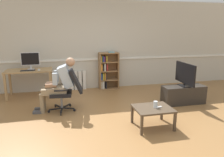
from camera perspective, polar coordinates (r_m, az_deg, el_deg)
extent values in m
plane|color=olive|center=(4.48, 0.65, -11.31)|extent=(18.00, 18.00, 0.00)
cube|color=beige|center=(6.69, -4.87, 8.81)|extent=(12.00, 0.10, 2.70)
cube|color=white|center=(6.68, -4.71, 5.09)|extent=(12.00, 0.03, 0.05)
cube|color=tan|center=(6.19, -26.51, -2.23)|extent=(0.06, 0.06, 0.72)
cube|color=tan|center=(6.02, -16.01, -1.72)|extent=(0.06, 0.06, 0.72)
cube|color=tan|center=(6.56, -15.82, -0.50)|extent=(0.06, 0.06, 0.72)
cube|color=tan|center=(6.71, -25.49, -1.00)|extent=(0.06, 0.06, 0.72)
cube|color=tan|center=(6.27, -21.29, 2.00)|extent=(1.21, 0.63, 0.04)
cube|color=silver|center=(6.31, -20.75, 2.35)|extent=(0.18, 0.14, 0.01)
cube|color=silver|center=(6.32, -20.77, 2.88)|extent=(0.04, 0.02, 0.10)
cube|color=silver|center=(6.29, -20.94, 4.92)|extent=(0.49, 0.02, 0.36)
cube|color=black|center=(6.28, -20.96, 4.90)|extent=(0.45, 0.00, 0.32)
cube|color=black|center=(6.13, -21.48, 2.01)|extent=(0.37, 0.12, 0.02)
cube|color=white|center=(6.11, -18.86, 2.25)|extent=(0.06, 0.10, 0.03)
cube|color=olive|center=(6.60, -3.30, 1.92)|extent=(0.03, 0.28, 1.14)
cube|color=olive|center=(6.72, 1.52, 2.15)|extent=(0.03, 0.28, 1.14)
cube|color=olive|center=(6.79, -1.12, 2.26)|extent=(0.57, 0.02, 1.14)
cube|color=olive|center=(6.78, -0.85, -2.58)|extent=(0.54, 0.28, 0.03)
cube|color=olive|center=(6.71, -0.86, -0.29)|extent=(0.54, 0.28, 0.03)
cube|color=olive|center=(6.65, -0.87, 2.04)|extent=(0.54, 0.28, 0.03)
cube|color=olive|center=(6.60, -0.87, 4.41)|extent=(0.54, 0.28, 0.03)
cube|color=olive|center=(6.57, -0.88, 6.81)|extent=(0.54, 0.28, 0.03)
cube|color=beige|center=(6.69, -2.82, -1.62)|extent=(0.05, 0.19, 0.24)
cube|color=#2D519E|center=(6.62, -2.83, 0.51)|extent=(0.03, 0.19, 0.20)
cube|color=orange|center=(6.58, -2.87, 2.99)|extent=(0.05, 0.19, 0.22)
cube|color=gold|center=(6.55, -2.92, 5.27)|extent=(0.03, 0.19, 0.19)
cube|color=white|center=(6.69, -2.36, -1.63)|extent=(0.04, 0.19, 0.23)
cube|color=gold|center=(6.64, -2.35, 0.63)|extent=(0.04, 0.19, 0.22)
cube|color=black|center=(6.61, -2.51, 2.97)|extent=(0.02, 0.19, 0.20)
cube|color=#2D519E|center=(6.56, -2.49, 5.25)|extent=(0.03, 0.19, 0.18)
cube|color=black|center=(6.72, -1.65, -1.89)|extent=(0.03, 0.19, 0.16)
cube|color=orange|center=(6.66, -1.89, 0.65)|extent=(0.03, 0.19, 0.21)
cube|color=beige|center=(6.59, -1.98, 3.05)|extent=(0.05, 0.19, 0.23)
cube|color=#89428E|center=(6.56, -2.08, 5.18)|extent=(0.03, 0.19, 0.16)
cube|color=black|center=(6.72, -1.63, -1.67)|extent=(0.03, 0.19, 0.21)
cube|color=black|center=(6.68, -1.62, 0.63)|extent=(0.03, 0.19, 0.20)
cube|color=red|center=(6.62, -1.38, 3.00)|extent=(0.03, 0.19, 0.20)
cube|color=gold|center=(6.57, -1.51, 5.27)|extent=(0.03, 0.19, 0.18)
cube|color=#6699A3|center=(6.55, -0.19, 7.02)|extent=(0.16, 0.22, 0.02)
cube|color=white|center=(6.68, -12.87, -0.71)|extent=(0.10, 0.08, 0.58)
cube|color=white|center=(6.68, -11.77, -0.65)|extent=(0.10, 0.08, 0.58)
cube|color=white|center=(6.68, -10.67, -0.59)|extent=(0.10, 0.08, 0.58)
cube|color=white|center=(6.69, -9.58, -0.53)|extent=(0.10, 0.08, 0.58)
cube|color=white|center=(6.70, -8.48, -0.47)|extent=(0.10, 0.08, 0.58)
cube|color=white|center=(6.71, -7.39, -0.42)|extent=(0.10, 0.08, 0.58)
cube|color=black|center=(4.99, -13.32, -8.23)|extent=(0.06, 0.30, 0.02)
cylinder|color=black|center=(4.86, -13.45, -9.29)|extent=(0.03, 0.06, 0.06)
cube|color=black|center=(5.07, -11.60, -7.77)|extent=(0.29, 0.15, 0.02)
cylinder|color=black|center=(5.03, -9.97, -8.32)|extent=(0.06, 0.04, 0.06)
cube|color=black|center=(5.23, -12.10, -7.13)|extent=(0.22, 0.25, 0.02)
cylinder|color=black|center=(5.35, -11.05, -7.04)|extent=(0.05, 0.06, 0.06)
cube|color=black|center=(5.25, -14.04, -7.17)|extent=(0.18, 0.28, 0.02)
cylinder|color=black|center=(5.38, -14.83, -7.12)|extent=(0.05, 0.06, 0.06)
cube|color=black|center=(5.10, -14.83, -7.84)|extent=(0.30, 0.10, 0.02)
cylinder|color=black|center=(5.09, -16.48, -8.44)|extent=(0.06, 0.03, 0.06)
cylinder|color=gray|center=(5.07, -13.27, -5.93)|extent=(0.05, 0.05, 0.30)
cube|color=black|center=(5.02, -13.38, -3.93)|extent=(0.50, 0.50, 0.07)
cube|color=black|center=(4.92, -9.57, -0.58)|extent=(0.32, 0.46, 0.54)
cube|color=black|center=(5.22, -13.01, -1.57)|extent=(0.28, 0.07, 0.03)
cube|color=black|center=(4.72, -13.50, -3.17)|extent=(0.28, 0.07, 0.03)
cube|color=#937F60|center=(4.99, -13.45, -2.78)|extent=(0.29, 0.36, 0.14)
cube|color=#A3B2C1|center=(4.90, -12.22, 0.59)|extent=(0.38, 0.37, 0.52)
sphere|color=#A87A5B|center=(4.84, -11.04, 4.33)|extent=(0.20, 0.20, 0.20)
cube|color=black|center=(5.00, -16.71, -1.76)|extent=(0.15, 0.05, 0.02)
cube|color=#937F60|center=(5.11, -15.67, -2.86)|extent=(0.43, 0.17, 0.13)
cylinder|color=#937F60|center=(5.22, -17.77, -5.64)|extent=(0.10, 0.10, 0.46)
cube|color=#4C4C51|center=(5.30, -18.70, -7.68)|extent=(0.23, 0.11, 0.06)
cube|color=#937F60|center=(4.92, -15.95, -3.50)|extent=(0.43, 0.17, 0.13)
cylinder|color=#937F60|center=(5.03, -18.14, -6.37)|extent=(0.10, 0.10, 0.46)
cube|color=#4C4C51|center=(5.12, -19.09, -8.47)|extent=(0.23, 0.11, 0.06)
cube|color=#A3B2C1|center=(5.09, -14.58, 0.67)|extent=(0.11, 0.09, 0.26)
cube|color=#A87A5B|center=(5.07, -15.68, -1.24)|extent=(0.25, 0.09, 0.07)
cube|color=#A3B2C1|center=(4.77, -14.98, -0.15)|extent=(0.11, 0.09, 0.26)
cube|color=#A87A5B|center=(4.89, -15.95, -1.80)|extent=(0.25, 0.09, 0.07)
cube|color=#2D2823|center=(5.70, 18.46, -4.11)|extent=(1.08, 0.38, 0.46)
cube|color=black|center=(5.64, 18.63, -1.80)|extent=(0.21, 0.33, 0.02)
cylinder|color=black|center=(5.63, 18.66, -1.45)|extent=(0.04, 0.04, 0.05)
cube|color=black|center=(5.57, 18.87, 1.32)|extent=(0.06, 0.86, 0.51)
cube|color=white|center=(5.58, 19.07, 1.33)|extent=(0.03, 0.81, 0.47)
cube|color=#4C3D2D|center=(3.92, 7.92, -12.31)|extent=(0.04, 0.04, 0.36)
cube|color=#4C3D2D|center=(4.18, 16.37, -11.05)|extent=(0.04, 0.04, 0.36)
cube|color=#4C3D2D|center=(4.61, 13.11, -8.52)|extent=(0.04, 0.04, 0.36)
cube|color=#4C3D2D|center=(4.37, 5.39, -9.44)|extent=(0.04, 0.04, 0.36)
cube|color=#4C3D2D|center=(4.18, 10.85, -7.82)|extent=(0.71, 0.59, 0.03)
cylinder|color=silver|center=(4.17, 11.52, -6.76)|extent=(0.08, 0.08, 0.13)
cube|color=white|center=(4.19, 12.24, -7.48)|extent=(0.15, 0.07, 0.02)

